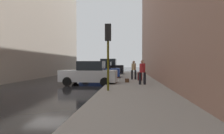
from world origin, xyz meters
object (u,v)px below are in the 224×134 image
object	(u,v)px
rolling_suitcase	(140,76)
parked_silver_sedan	(90,74)
pedestrian_in_red_jacket	(142,71)
parked_blue_sedan	(101,71)
parked_black_suv	(107,67)
duffel_bag	(127,80)
fire_hydrant	(117,74)
traffic_light	(108,43)
pedestrian_in_tan_coat	(134,69)

from	to	relation	value
rolling_suitcase	parked_silver_sedan	bearing A→B (deg)	-149.09
pedestrian_in_red_jacket	rolling_suitcase	bearing A→B (deg)	89.64
parked_blue_sedan	pedestrian_in_red_jacket	size ratio (longest dim) A/B	2.48
rolling_suitcase	pedestrian_in_red_jacket	bearing A→B (deg)	-90.36
parked_black_suv	pedestrian_in_red_jacket	distance (m)	12.62
rolling_suitcase	duffel_bag	xyz separation A→B (m)	(-1.10, -1.67, -0.20)
parked_blue_sedan	rolling_suitcase	xyz separation A→B (m)	(3.94, -2.92, -0.36)
parked_blue_sedan	parked_silver_sedan	bearing A→B (deg)	-90.00
rolling_suitcase	parked_blue_sedan	bearing A→B (deg)	143.49
fire_hydrant	pedestrian_in_red_jacket	xyz separation A→B (m)	(2.12, -5.29, 0.61)
fire_hydrant	rolling_suitcase	world-z (taller)	rolling_suitcase
parked_silver_sedan	traffic_light	distance (m)	4.51
traffic_light	pedestrian_in_tan_coat	bearing A→B (deg)	76.68
fire_hydrant	pedestrian_in_tan_coat	world-z (taller)	pedestrian_in_tan_coat
parked_blue_sedan	fire_hydrant	size ratio (longest dim) A/B	6.04
parked_blue_sedan	pedestrian_in_tan_coat	size ratio (longest dim) A/B	2.48
fire_hydrant	duffel_bag	size ratio (longest dim) A/B	1.60
rolling_suitcase	duffel_bag	world-z (taller)	rolling_suitcase
pedestrian_in_tan_coat	duffel_bag	xyz separation A→B (m)	(-0.59, -2.33, -0.81)
traffic_light	parked_silver_sedan	bearing A→B (deg)	117.01
parked_blue_sedan	parked_black_suv	xyz separation A→B (m)	(-0.00, 6.02, 0.18)
parked_silver_sedan	parked_blue_sedan	distance (m)	5.28
parked_silver_sedan	parked_black_suv	bearing A→B (deg)	90.00
traffic_light	duffel_bag	distance (m)	5.08
parked_silver_sedan	pedestrian_in_red_jacket	bearing A→B (deg)	-10.01
parked_blue_sedan	duffel_bag	world-z (taller)	parked_blue_sedan
fire_hydrant	duffel_bag	world-z (taller)	fire_hydrant
parked_blue_sedan	pedestrian_in_red_jacket	distance (m)	7.15
parked_blue_sedan	parked_black_suv	bearing A→B (deg)	90.00
rolling_suitcase	duffel_bag	distance (m)	2.01
traffic_light	rolling_suitcase	size ratio (longest dim) A/B	3.46
pedestrian_in_tan_coat	duffel_bag	bearing A→B (deg)	-104.10
parked_black_suv	pedestrian_in_tan_coat	world-z (taller)	parked_black_suv
pedestrian_in_red_jacket	duffel_bag	distance (m)	1.93
pedestrian_in_tan_coat	rolling_suitcase	size ratio (longest dim) A/B	1.64
traffic_light	rolling_suitcase	world-z (taller)	traffic_light
fire_hydrant	pedestrian_in_red_jacket	distance (m)	5.73
rolling_suitcase	duffel_bag	bearing A→B (deg)	-123.27
fire_hydrant	parked_blue_sedan	bearing A→B (deg)	159.24
pedestrian_in_tan_coat	pedestrian_in_red_jacket	size ratio (longest dim) A/B	1.00
traffic_light	pedestrian_in_tan_coat	xyz separation A→B (m)	(1.58, 6.66, -1.65)
parked_silver_sedan	fire_hydrant	distance (m)	4.95
parked_silver_sedan	duffel_bag	bearing A→B (deg)	13.57
traffic_light	pedestrian_in_tan_coat	size ratio (longest dim) A/B	2.11
pedestrian_in_red_jacket	rolling_suitcase	xyz separation A→B (m)	(0.02, 3.05, -0.61)
pedestrian_in_tan_coat	duffel_bag	distance (m)	2.54
duffel_bag	pedestrian_in_red_jacket	bearing A→B (deg)	-51.94
parked_blue_sedan	pedestrian_in_red_jacket	world-z (taller)	pedestrian_in_red_jacket
fire_hydrant	rolling_suitcase	distance (m)	3.09
pedestrian_in_red_jacket	parked_silver_sedan	bearing A→B (deg)	169.99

